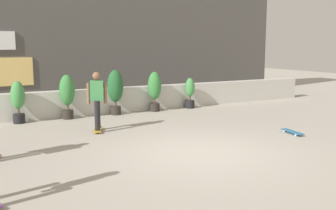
{
  "coord_description": "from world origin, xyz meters",
  "views": [
    {
      "loc": [
        -4.76,
        -7.35,
        2.45
      ],
      "look_at": [
        0.0,
        1.5,
        0.9
      ],
      "focal_mm": 42.05,
      "sensor_mm": 36.0,
      "label": 1
    }
  ],
  "objects_px": {
    "potted_plant_0": "(18,100)",
    "skateboard_near_camera": "(292,132)",
    "potted_plant_1": "(67,93)",
    "skater_foreground": "(97,99)",
    "potted_plant_2": "(115,89)",
    "potted_plant_3": "(155,89)",
    "potted_plant_4": "(190,92)"
  },
  "relations": [
    {
      "from": "skater_foreground",
      "to": "skateboard_near_camera",
      "type": "bearing_deg",
      "value": -31.47
    },
    {
      "from": "skater_foreground",
      "to": "potted_plant_1",
      "type": "bearing_deg",
      "value": 96.37
    },
    {
      "from": "skateboard_near_camera",
      "to": "potted_plant_1",
      "type": "bearing_deg",
      "value": 133.47
    },
    {
      "from": "potted_plant_2",
      "to": "skateboard_near_camera",
      "type": "distance_m",
      "value": 6.15
    },
    {
      "from": "potted_plant_0",
      "to": "skater_foreground",
      "type": "distance_m",
      "value": 2.95
    },
    {
      "from": "potted_plant_4",
      "to": "skater_foreground",
      "type": "relative_size",
      "value": 0.69
    },
    {
      "from": "potted_plant_1",
      "to": "potted_plant_4",
      "type": "xyz_separation_m",
      "value": [
        4.74,
        0.0,
        -0.24
      ]
    },
    {
      "from": "potted_plant_0",
      "to": "skateboard_near_camera",
      "type": "bearing_deg",
      "value": -38.76
    },
    {
      "from": "skater_foreground",
      "to": "skateboard_near_camera",
      "type": "relative_size",
      "value": 2.07
    },
    {
      "from": "skateboard_near_camera",
      "to": "potted_plant_0",
      "type": "bearing_deg",
      "value": 141.24
    },
    {
      "from": "potted_plant_0",
      "to": "potted_plant_3",
      "type": "distance_m",
      "value": 4.76
    },
    {
      "from": "potted_plant_1",
      "to": "potted_plant_2",
      "type": "relative_size",
      "value": 0.93
    },
    {
      "from": "potted_plant_3",
      "to": "potted_plant_2",
      "type": "bearing_deg",
      "value": 180.0
    },
    {
      "from": "potted_plant_2",
      "to": "potted_plant_3",
      "type": "bearing_deg",
      "value": 0.0
    },
    {
      "from": "potted_plant_0",
      "to": "potted_plant_4",
      "type": "xyz_separation_m",
      "value": [
        6.28,
        0.0,
        -0.13
      ]
    },
    {
      "from": "potted_plant_1",
      "to": "potted_plant_2",
      "type": "height_order",
      "value": "potted_plant_2"
    },
    {
      "from": "potted_plant_2",
      "to": "skateboard_near_camera",
      "type": "bearing_deg",
      "value": -58.13
    },
    {
      "from": "potted_plant_2",
      "to": "skateboard_near_camera",
      "type": "height_order",
      "value": "potted_plant_2"
    },
    {
      "from": "potted_plant_4",
      "to": "potted_plant_0",
      "type": "bearing_deg",
      "value": -180.0
    },
    {
      "from": "skater_foreground",
      "to": "skateboard_near_camera",
      "type": "xyz_separation_m",
      "value": [
        4.64,
        -2.84,
        -0.88
      ]
    },
    {
      "from": "skater_foreground",
      "to": "skateboard_near_camera",
      "type": "height_order",
      "value": "skater_foreground"
    },
    {
      "from": "potted_plant_1",
      "to": "potted_plant_3",
      "type": "xyz_separation_m",
      "value": [
        3.22,
        0.0,
        -0.01
      ]
    },
    {
      "from": "potted_plant_0",
      "to": "potted_plant_2",
      "type": "height_order",
      "value": "potted_plant_2"
    },
    {
      "from": "potted_plant_3",
      "to": "skater_foreground",
      "type": "bearing_deg",
      "value": -141.81
    },
    {
      "from": "potted_plant_1",
      "to": "skater_foreground",
      "type": "height_order",
      "value": "skater_foreground"
    },
    {
      "from": "potted_plant_0",
      "to": "skateboard_near_camera",
      "type": "distance_m",
      "value": 8.28
    },
    {
      "from": "potted_plant_1",
      "to": "skater_foreground",
      "type": "xyz_separation_m",
      "value": [
        0.26,
        -2.33,
        0.09
      ]
    },
    {
      "from": "potted_plant_0",
      "to": "potted_plant_1",
      "type": "height_order",
      "value": "potted_plant_1"
    },
    {
      "from": "potted_plant_4",
      "to": "skater_foreground",
      "type": "height_order",
      "value": "skater_foreground"
    },
    {
      "from": "potted_plant_3",
      "to": "potted_plant_4",
      "type": "bearing_deg",
      "value": 0.0
    },
    {
      "from": "potted_plant_3",
      "to": "skater_foreground",
      "type": "relative_size",
      "value": 0.86
    },
    {
      "from": "potted_plant_2",
      "to": "potted_plant_4",
      "type": "bearing_deg",
      "value": 0.0
    }
  ]
}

